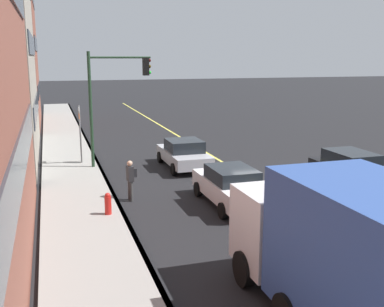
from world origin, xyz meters
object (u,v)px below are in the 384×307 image
(car_black, at_px, (351,170))
(car_white, at_px, (230,186))
(street_sign_post, at_px, (80,131))
(truck_blue, at_px, (353,256))
(traffic_light_mast, at_px, (113,90))
(fire_hydrant, at_px, (108,206))
(pedestrian_with_backpack, at_px, (131,177))
(car_silver, at_px, (184,154))

(car_black, bearing_deg, car_white, 95.36)
(street_sign_post, bearing_deg, truck_blue, -166.68)
(car_white, xyz_separation_m, traffic_light_mast, (7.48, 3.38, 3.23))
(fire_hydrant, bearing_deg, pedestrian_with_backpack, -32.13)
(pedestrian_with_backpack, xyz_separation_m, street_sign_post, (6.88, 1.44, 0.92))
(car_silver, bearing_deg, truck_blue, 176.41)
(traffic_light_mast, xyz_separation_m, fire_hydrant, (-7.58, 1.34, -3.54))
(car_white, relative_size, pedestrian_with_backpack, 2.64)
(street_sign_post, bearing_deg, traffic_light_mast, -124.19)
(traffic_light_mast, bearing_deg, pedestrian_with_backpack, 177.99)
(pedestrian_with_backpack, distance_m, fire_hydrant, 2.20)
(car_black, xyz_separation_m, fire_hydrant, (-0.64, 10.58, -0.37))
(pedestrian_with_backpack, relative_size, fire_hydrant, 1.74)
(car_white, height_order, truck_blue, truck_blue)
(car_black, relative_size, traffic_light_mast, 0.71)
(car_white, distance_m, truck_blue, 8.82)
(car_silver, bearing_deg, traffic_light_mast, 74.14)
(truck_blue, height_order, street_sign_post, truck_blue)
(car_black, relative_size, pedestrian_with_backpack, 2.58)
(car_silver, distance_m, fire_hydrant, 8.14)
(car_black, relative_size, truck_blue, 0.65)
(car_black, distance_m, street_sign_post, 13.58)
(car_black, xyz_separation_m, street_sign_post, (8.05, 10.89, 1.03))
(car_silver, bearing_deg, fire_hydrant, 144.29)
(street_sign_post, bearing_deg, fire_hydrant, -178.00)
(car_white, distance_m, car_silver, 6.51)
(street_sign_post, bearing_deg, car_silver, -112.44)
(truck_blue, height_order, fire_hydrant, truck_blue)
(car_white, relative_size, traffic_light_mast, 0.73)
(car_black, xyz_separation_m, traffic_light_mast, (6.93, 9.24, 3.17))
(car_white, relative_size, truck_blue, 0.66)
(street_sign_post, bearing_deg, car_white, -149.71)
(car_black, distance_m, pedestrian_with_backpack, 9.51)
(car_black, relative_size, street_sign_post, 1.33)
(street_sign_post, distance_m, fire_hydrant, 8.81)
(traffic_light_mast, height_order, street_sign_post, traffic_light_mast)
(truck_blue, distance_m, pedestrian_with_backpack, 10.80)
(truck_blue, distance_m, street_sign_post, 17.80)
(pedestrian_with_backpack, bearing_deg, traffic_light_mast, -2.01)
(car_white, xyz_separation_m, street_sign_post, (8.60, 5.02, 1.09))
(car_silver, height_order, traffic_light_mast, traffic_light_mast)
(car_white, xyz_separation_m, fire_hydrant, (-0.09, 4.72, -0.31))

